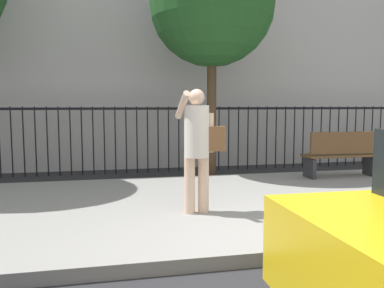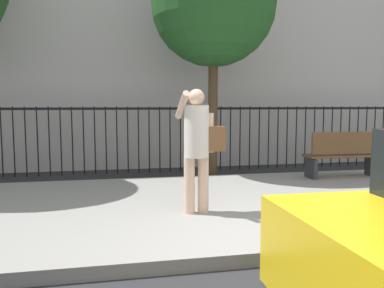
% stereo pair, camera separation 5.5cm
% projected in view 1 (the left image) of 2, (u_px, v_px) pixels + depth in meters
% --- Properties ---
extents(ground_plane, '(60.00, 60.00, 0.00)m').
position_uv_depth(ground_plane, '(315.00, 262.00, 4.15)').
color(ground_plane, '#28282B').
extents(sidewalk, '(28.00, 4.40, 0.15)m').
position_uv_depth(sidewalk, '(244.00, 204.00, 6.29)').
color(sidewalk, gray).
rests_on(sidewalk, ground).
extents(building_facade, '(28.00, 4.00, 9.45)m').
position_uv_depth(building_facade, '(176.00, 2.00, 11.96)').
color(building_facade, '#BCB7B2').
rests_on(building_facade, ground).
extents(iron_fence, '(12.03, 0.04, 1.60)m').
position_uv_depth(iron_fence, '(194.00, 130.00, 9.79)').
color(iron_fence, black).
rests_on(iron_fence, ground).
extents(pedestrian_on_phone, '(0.67, 0.50, 1.70)m').
position_uv_depth(pedestrian_on_phone, '(198.00, 141.00, 5.43)').
color(pedestrian_on_phone, beige).
rests_on(pedestrian_on_phone, sidewalk).
extents(street_bench, '(1.60, 0.45, 0.95)m').
position_uv_depth(street_bench, '(343.00, 153.00, 8.15)').
color(street_bench, brown).
rests_on(street_bench, sidewalk).
extents(street_tree_near, '(2.70, 2.70, 5.16)m').
position_uv_depth(street_tree_near, '(212.00, 4.00, 8.52)').
color(street_tree_near, '#4C3823').
rests_on(street_tree_near, ground).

